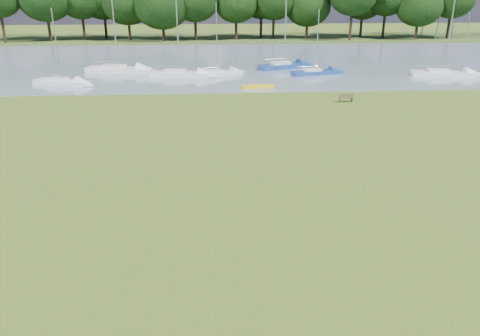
{
  "coord_description": "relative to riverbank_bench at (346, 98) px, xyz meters",
  "views": [
    {
      "loc": [
        -0.41,
        -22.89,
        9.75
      ],
      "look_at": [
        0.98,
        -2.0,
        1.56
      ],
      "focal_mm": 35.0,
      "sensor_mm": 36.0,
      "label": 1
    }
  ],
  "objects": [
    {
      "name": "sailboat_2",
      "position": [
        0.18,
        13.71,
        0.06
      ],
      "size": [
        5.94,
        2.93,
        7.25
      ],
      "rotation": [
        0.0,
        0.0,
        0.24
      ],
      "color": "navy",
      "rests_on": "river"
    },
    {
      "name": "ground",
      "position": [
        -11.79,
        -17.56,
        -0.4
      ],
      "size": [
        220.0,
        220.0,
        0.0
      ],
      "primitive_type": "plane",
      "color": "olive"
    },
    {
      "name": "riverbank_bench",
      "position": [
        0.0,
        0.0,
        0.0
      ],
      "size": [
        1.31,
        0.44,
        0.8
      ],
      "rotation": [
        0.0,
        0.0,
        0.04
      ],
      "color": "brown",
      "rests_on": "ground"
    },
    {
      "name": "sailboat_7",
      "position": [
        -23.11,
        16.79,
        0.17
      ],
      "size": [
        7.96,
        3.92,
        9.76
      ],
      "rotation": [
        0.0,
        0.0,
        -0.24
      ],
      "color": "white",
      "rests_on": "river"
    },
    {
      "name": "sailboat_1",
      "position": [
        -15.62,
        13.29,
        0.15
      ],
      "size": [
        7.01,
        3.26,
        8.57
      ],
      "rotation": [
        0.0,
        0.0,
        -0.21
      ],
      "color": "white",
      "rests_on": "river"
    },
    {
      "name": "sailboat_3",
      "position": [
        -11.29,
        13.88,
        0.06
      ],
      "size": [
        5.76,
        3.69,
        7.94
      ],
      "rotation": [
        0.0,
        0.0,
        0.41
      ],
      "color": "white",
      "rests_on": "river"
    },
    {
      "name": "kayak",
      "position": [
        -7.27,
        6.44,
        -0.19
      ],
      "size": [
        3.35,
        1.28,
        0.33
      ],
      "primitive_type": "cube",
      "rotation": [
        0.0,
        0.0,
        0.16
      ],
      "color": "yellow",
      "rests_on": "river"
    },
    {
      "name": "far_bank",
      "position": [
        -11.79,
        54.44,
        -0.4
      ],
      "size": [
        220.0,
        20.0,
        0.4
      ],
      "primitive_type": "cube",
      "color": "#4C6626",
      "rests_on": "ground"
    },
    {
      "name": "tree_line",
      "position": [
        -21.2,
        50.44,
        6.7
      ],
      "size": [
        125.25,
        9.9,
        11.98
      ],
      "color": "black",
      "rests_on": "far_bank"
    },
    {
      "name": "sailboat_0",
      "position": [
        14.58,
        11.75,
        0.12
      ],
      "size": [
        7.26,
        3.42,
        9.02
      ],
      "rotation": [
        0.0,
        0.0,
        -0.22
      ],
      "color": "white",
      "rests_on": "river"
    },
    {
      "name": "sailboat_5",
      "position": [
        -2.83,
        18.2,
        0.19
      ],
      "size": [
        6.81,
        4.26,
        9.31
      ],
      "rotation": [
        0.0,
        0.0,
        0.4
      ],
      "color": "navy",
      "rests_on": "river"
    },
    {
      "name": "river",
      "position": [
        -11.79,
        24.44,
        -0.4
      ],
      "size": [
        220.0,
        40.0,
        0.1
      ],
      "primitive_type": "cube",
      "color": "gray",
      "rests_on": "ground"
    },
    {
      "name": "sailboat_8",
      "position": [
        -27.76,
        9.72,
        0.05
      ],
      "size": [
        6.3,
        3.92,
        7.63
      ],
      "rotation": [
        0.0,
        0.0,
        -0.39
      ],
      "color": "white",
      "rests_on": "river"
    }
  ]
}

